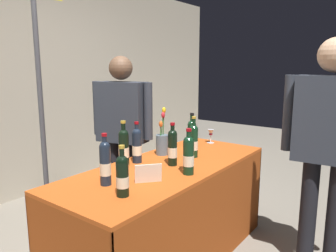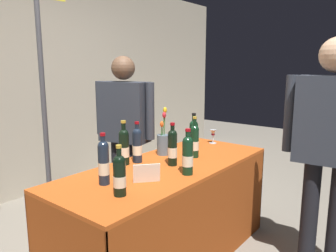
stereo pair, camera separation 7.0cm
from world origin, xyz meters
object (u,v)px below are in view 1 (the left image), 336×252
vendor_presenter (122,124)px  taster_foreground_right (329,136)px  display_bottle_0 (124,146)px  wine_glass_near_vendor (211,133)px  flower_vase (162,142)px  booth_signpost (39,78)px  tasting_table (168,194)px  featured_wine_bottle (137,145)px

vendor_presenter → taster_foreground_right: bearing=-3.7°
display_bottle_0 → wine_glass_near_vendor: 1.03m
flower_vase → booth_signpost: size_ratio=0.18×
booth_signpost → vendor_presenter: bearing=-30.9°
display_bottle_0 → wine_glass_near_vendor: display_bottle_0 is taller
taster_foreground_right → display_bottle_0: bearing=24.9°
tasting_table → vendor_presenter: size_ratio=1.16×
display_bottle_0 → wine_glass_near_vendor: bearing=-9.5°
featured_wine_bottle → booth_signpost: booth_signpost is taller
taster_foreground_right → booth_signpost: bearing=16.9°
wine_glass_near_vendor → booth_signpost: size_ratio=0.06×
flower_vase → display_bottle_0: bearing=172.5°
wine_glass_near_vendor → vendor_presenter: 0.86m
display_bottle_0 → flower_vase: flower_vase is taller
booth_signpost → featured_wine_bottle: bearing=-75.0°
flower_vase → vendor_presenter: size_ratio=0.25×
featured_wine_bottle → display_bottle_0: bearing=161.0°
vendor_presenter → booth_signpost: booth_signpost is taller
tasting_table → display_bottle_0: (-0.20, 0.27, 0.38)m
wine_glass_near_vendor → booth_signpost: booth_signpost is taller
featured_wine_bottle → display_bottle_0: size_ratio=0.95×
featured_wine_bottle → booth_signpost: 1.05m
display_bottle_0 → booth_signpost: bearing=98.8°
featured_wine_bottle → vendor_presenter: (0.37, 0.52, 0.05)m
display_bottle_0 → wine_glass_near_vendor: (1.02, -0.17, -0.05)m
featured_wine_bottle → booth_signpost: size_ratio=0.14×
taster_foreground_right → tasting_table: bearing=23.2°
taster_foreground_right → booth_signpost: booth_signpost is taller
flower_vase → vendor_presenter: (0.07, 0.54, 0.09)m
featured_wine_bottle → display_bottle_0: display_bottle_0 is taller
display_bottle_0 → wine_glass_near_vendor: size_ratio=2.55×
booth_signpost → taster_foreground_right: bearing=-67.5°
tasting_table → wine_glass_near_vendor: size_ratio=14.10×
booth_signpost → flower_vase: bearing=-59.4°
wine_glass_near_vendor → booth_signpost: bearing=138.4°
vendor_presenter → booth_signpost: size_ratio=0.70×
wine_glass_near_vendor → booth_signpost: (-1.15, 1.02, 0.54)m
featured_wine_bottle → flower_vase: (0.30, -0.02, -0.03)m
featured_wine_bottle → wine_glass_near_vendor: (0.91, -0.13, -0.04)m
featured_wine_bottle → wine_glass_near_vendor: featured_wine_bottle is taller
tasting_table → display_bottle_0: 0.50m
tasting_table → taster_foreground_right: taster_foreground_right is taller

